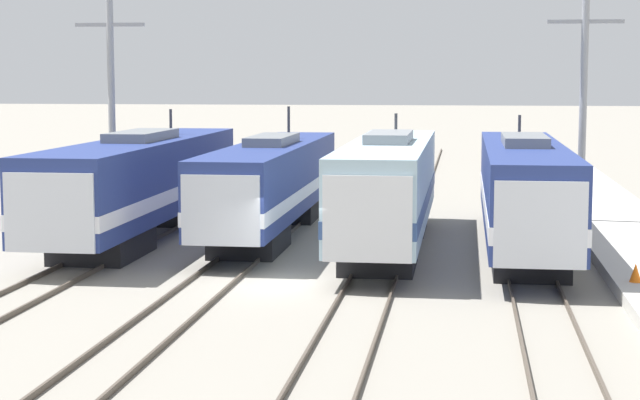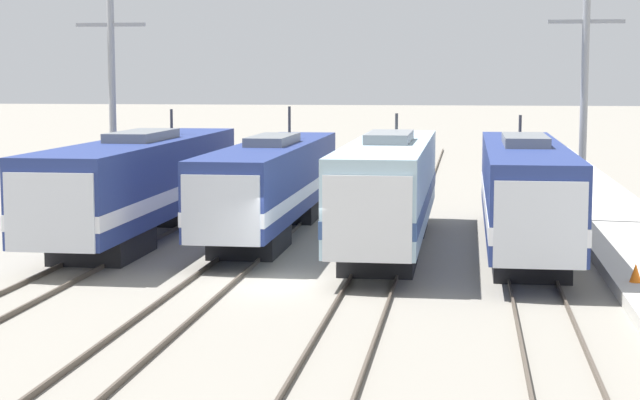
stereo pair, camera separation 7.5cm
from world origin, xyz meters
name	(u,v)px [view 1 (the left image)]	position (x,y,z in m)	size (l,w,h in m)	color
ground_plane	(291,285)	(0.00, 0.00, 0.00)	(400.00, 400.00, 0.00)	gray
rail_pair_far_left	(60,276)	(-7.28, 0.00, 0.07)	(1.51, 120.00, 0.15)	#4C4238
rail_pair_center_left	(212,280)	(-2.43, 0.00, 0.07)	(1.51, 120.00, 0.15)	#4C4238
rail_pair_center_right	(370,285)	(2.43, 0.00, 0.07)	(1.51, 120.00, 0.15)	#4C4238
rail_pair_far_right	(535,289)	(7.28, 0.00, 0.07)	(1.51, 120.00, 0.15)	#4C4238
locomotive_far_left	(139,184)	(-7.28, 8.18, 2.15)	(3.13, 18.98, 4.89)	black
locomotive_center_left	(270,184)	(-2.43, 9.83, 2.05)	(2.79, 18.26, 4.98)	black
locomotive_center_right	(388,190)	(2.43, 6.89, 2.19)	(2.85, 17.12, 4.82)	#232326
locomotive_far_right	(524,193)	(7.28, 6.99, 2.16)	(2.83, 18.00, 4.77)	black
catenary_tower_left	(112,103)	(-10.02, 13.27, 5.11)	(3.05, 0.30, 9.63)	gray
catenary_tower_right	(583,105)	(9.91, 13.27, 5.11)	(3.05, 0.30, 9.63)	gray
traffic_cone	(636,273)	(10.10, -0.18, 0.67)	(0.34, 0.34, 0.55)	orange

